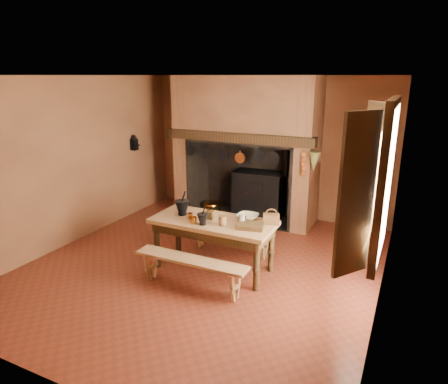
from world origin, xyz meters
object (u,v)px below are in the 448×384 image
object	(u,v)px
coffee_grinder	(210,214)
mixing_bowl	(248,217)
wicker_basket	(271,219)
work_table	(213,228)
iron_range	(259,194)
bench_front	(191,266)

from	to	relation	value
coffee_grinder	mixing_bowl	distance (m)	0.56
mixing_bowl	wicker_basket	world-z (taller)	wicker_basket
coffee_grinder	mixing_bowl	xyz separation A→B (m)	(0.52, 0.21, -0.03)
work_table	mixing_bowl	xyz separation A→B (m)	(0.44, 0.25, 0.16)
mixing_bowl	wicker_basket	distance (m)	0.36
iron_range	wicker_basket	distance (m)	2.49
iron_range	bench_front	distance (m)	3.15
iron_range	coffee_grinder	bearing A→B (deg)	-86.47
work_table	coffee_grinder	xyz separation A→B (m)	(-0.08, 0.04, 0.19)
bench_front	wicker_basket	size ratio (longest dim) A/B	5.93
work_table	iron_range	bearing A→B (deg)	95.24
wicker_basket	iron_range	bearing A→B (deg)	95.35
work_table	mixing_bowl	distance (m)	0.53
bench_front	wicker_basket	xyz separation A→B (m)	(0.80, 0.90, 0.51)
work_table	mixing_bowl	world-z (taller)	mixing_bowl
iron_range	work_table	distance (m)	2.50
mixing_bowl	wicker_basket	xyz separation A→B (m)	(0.36, -0.01, 0.03)
bench_front	coffee_grinder	size ratio (longest dim) A/B	9.01
work_table	coffee_grinder	world-z (taller)	coffee_grinder
bench_front	coffee_grinder	distance (m)	0.86
iron_range	coffee_grinder	size ratio (longest dim) A/B	8.98
work_table	coffee_grinder	distance (m)	0.21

